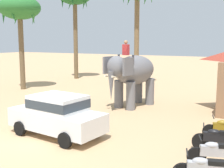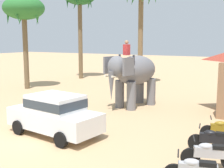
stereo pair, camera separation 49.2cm
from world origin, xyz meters
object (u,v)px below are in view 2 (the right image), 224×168
car_sedan_foreground (55,113)px  motorcycle_mid_row (211,154)px  elephant_with_mahout (133,73)px  palm_tree_left_of_road (24,10)px  motorcycle_far_in_row (224,130)px  motorcycle_fourth_in_row (214,140)px

car_sedan_foreground → motorcycle_mid_row: bearing=-1.3°
elephant_with_mahout → palm_tree_left_of_road: bearing=170.8°
elephant_with_mahout → motorcycle_mid_row: bearing=-48.7°
motorcycle_mid_row → motorcycle_far_in_row: 2.75m
elephant_with_mahout → motorcycle_fourth_in_row: (5.51, -5.05, -1.53)m
motorcycle_far_in_row → palm_tree_left_of_road: (-15.79, 5.32, 5.68)m
motorcycle_mid_row → motorcycle_fourth_in_row: 1.38m
car_sedan_foreground → motorcycle_fourth_in_row: 6.23m
car_sedan_foreground → palm_tree_left_of_road: size_ratio=0.59×
motorcycle_mid_row → palm_tree_left_of_road: (-15.82, 8.07, 5.68)m
palm_tree_left_of_road → motorcycle_mid_row: bearing=-27.0°
motorcycle_far_in_row → elephant_with_mahout: bearing=146.8°
elephant_with_mahout → motorcycle_mid_row: 8.69m
motorcycle_mid_row → palm_tree_left_of_road: bearing=153.0°
car_sedan_foreground → elephant_with_mahout: elephant_with_mahout is taller
elephant_with_mahout → motorcycle_fourth_in_row: elephant_with_mahout is taller
motorcycle_mid_row → motorcycle_far_in_row: same height
motorcycle_mid_row → motorcycle_fourth_in_row: (-0.14, 1.38, 0.00)m
motorcycle_far_in_row → palm_tree_left_of_road: 17.60m
motorcycle_far_in_row → palm_tree_left_of_road: size_ratio=0.24×
elephant_with_mahout → motorcycle_mid_row: size_ratio=2.31×
motorcycle_mid_row → palm_tree_left_of_road: 18.64m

